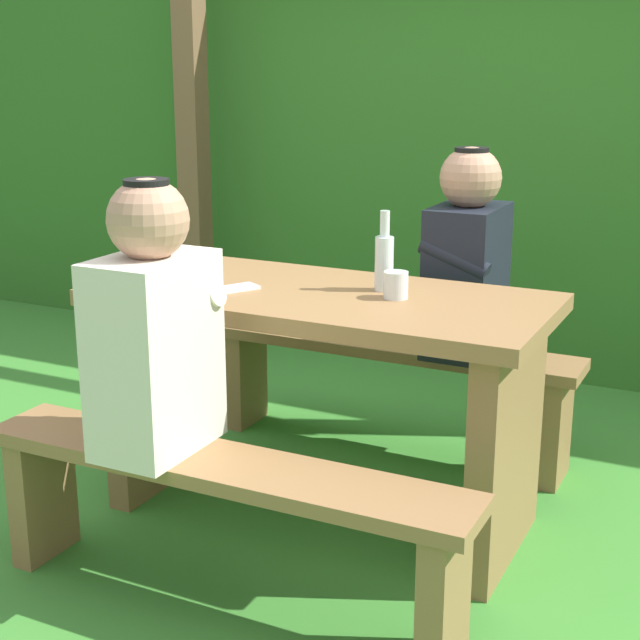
# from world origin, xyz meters

# --- Properties ---
(ground_plane) EXTENTS (12.00, 12.00, 0.00)m
(ground_plane) POSITION_xyz_m (0.00, 0.00, 0.00)
(ground_plane) COLOR #3A842E
(hedge_backdrop) EXTENTS (6.40, 0.94, 2.14)m
(hedge_backdrop) POSITION_xyz_m (0.00, 2.13, 1.07)
(hedge_backdrop) COLOR #2F6922
(hedge_backdrop) RESTS_ON ground_plane
(pergola_post_left) EXTENTS (0.12, 0.12, 1.97)m
(pergola_post_left) POSITION_xyz_m (-1.38, 1.41, 0.99)
(pergola_post_left) COLOR brown
(pergola_post_left) RESTS_ON ground_plane
(picnic_table) EXTENTS (1.40, 0.64, 0.74)m
(picnic_table) POSITION_xyz_m (0.00, 0.00, 0.51)
(picnic_table) COLOR olive
(picnic_table) RESTS_ON ground_plane
(bench_near) EXTENTS (1.40, 0.24, 0.43)m
(bench_near) POSITION_xyz_m (0.00, -0.59, 0.31)
(bench_near) COLOR olive
(bench_near) RESTS_ON ground_plane
(bench_far) EXTENTS (1.40, 0.24, 0.43)m
(bench_far) POSITION_xyz_m (0.00, 0.59, 0.31)
(bench_far) COLOR olive
(bench_far) RESTS_ON ground_plane
(person_white_shirt) EXTENTS (0.25, 0.35, 0.72)m
(person_white_shirt) POSITION_xyz_m (-0.19, -0.59, 0.76)
(person_white_shirt) COLOR silver
(person_white_shirt) RESTS_ON bench_near
(person_black_coat) EXTENTS (0.25, 0.35, 0.72)m
(person_black_coat) POSITION_xyz_m (0.28, 0.59, 0.76)
(person_black_coat) COLOR black
(person_black_coat) RESTS_ON bench_far
(drinking_glass) EXTENTS (0.07, 0.07, 0.08)m
(drinking_glass) POSITION_xyz_m (0.24, 0.02, 0.78)
(drinking_glass) COLOR silver
(drinking_glass) RESTS_ON picnic_table
(bottle_left) EXTENTS (0.06, 0.06, 0.25)m
(bottle_left) POSITION_xyz_m (0.17, 0.10, 0.84)
(bottle_left) COLOR silver
(bottle_left) RESTS_ON picnic_table
(cell_phone) EXTENTS (0.13, 0.16, 0.01)m
(cell_phone) POSITION_xyz_m (-0.24, -0.10, 0.75)
(cell_phone) COLOR silver
(cell_phone) RESTS_ON picnic_table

